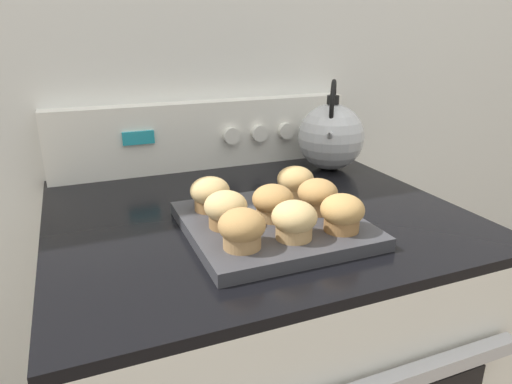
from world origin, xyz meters
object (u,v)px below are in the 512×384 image
Objects in this scene: muffin_r1_c0 at (226,209)px; tea_kettle at (331,136)px; muffin_r0_c1 at (294,220)px; muffin_r2_c2 at (295,182)px; muffin_r0_c0 at (242,229)px; muffin_r1_c2 at (318,196)px; muffin_r1_c1 at (273,202)px; muffin_r2_c0 at (210,194)px; muffin_pan at (272,225)px; muffin_r0_c2 at (342,213)px.

tea_kettle is at bearing 37.61° from muffin_r1_c0.
muffin_r0_c1 is 0.19m from muffin_r2_c2.
muffin_r0_c0 is 1.00× the size of muffin_r1_c2.
muffin_r0_c1 is 0.08m from muffin_r1_c1.
muffin_r2_c0 is (-0.09, 0.08, 0.00)m from muffin_r1_c1.
muffin_r1_c2 is at bearing 25.08° from muffin_r0_c0.
muffin_pan is at bearing -44.15° from muffin_r2_c0.
muffin_r0_c1 and muffin_r0_c2 have the same top height.
muffin_r0_c1 is (-0.00, -0.08, 0.04)m from muffin_pan.
muffin_r2_c2 is (0.09, 0.08, 0.00)m from muffin_r1_c1.
muffin_r2_c0 is (-0.09, 0.08, 0.04)m from muffin_pan.
muffin_r2_c2 is at bearing 43.78° from muffin_r0_c0.
muffin_r1_c1 and muffin_r2_c0 have the same top height.
muffin_r1_c1 is at bearing -43.33° from muffin_r2_c0.
muffin_r0_c1 is at bearing -91.05° from muffin_r1_c1.
tea_kettle reaches higher than muffin_r2_c0.
muffin_r1_c0 is 0.32× the size of tea_kettle.
muffin_r1_c1 is (0.00, 0.08, 0.00)m from muffin_r0_c1.
muffin_r2_c0 is at bearing -151.45° from tea_kettle.
muffin_r1_c1 is (-0.08, 0.09, 0.00)m from muffin_r0_c2.
muffin_r1_c0 and muffin_r1_c1 have the same top height.
muffin_r0_c2 is at bearing -90.61° from muffin_r2_c2.
muffin_r0_c0 is at bearing -136.66° from muffin_r1_c1.
muffin_r1_c0 is 0.09m from muffin_r1_c1.
tea_kettle reaches higher than muffin_r1_c0.
muffin_pan is 0.13m from muffin_r2_c2.
muffin_r1_c1 is at bearing 43.34° from muffin_r0_c0.
muffin_pan is 0.10m from muffin_r1_c2.
muffin_pan is 0.09m from muffin_r1_c0.
muffin_r0_c1 is 0.19m from muffin_r2_c0.
muffin_r0_c2 is 1.00× the size of muffin_r1_c1.
muffin_r0_c2 and muffin_r2_c0 have the same top height.
muffin_pan is at bearing -121.54° from muffin_r1_c1.
muffin_r0_c0 and muffin_r1_c1 have the same top height.
muffin_r2_c0 is (-0.17, 0.08, 0.00)m from muffin_r1_c2.
muffin_r1_c0 is (-0.17, 0.09, 0.00)m from muffin_r0_c2.
muffin_r2_c2 is (-0.00, 0.08, 0.00)m from muffin_r1_c2.
muffin_r0_c1 is 1.00× the size of muffin_r1_c0.
muffin_r1_c2 is 0.08m from muffin_r2_c2.
muffin_r0_c1 and muffin_r1_c1 have the same top height.
tea_kettle is at bearing 45.05° from muffin_pan.
muffin_r0_c0 is 0.19m from muffin_r1_c2.
muffin_r1_c1 is at bearing 58.46° from muffin_pan.
muffin_r0_c0 and muffin_r0_c1 have the same top height.
muffin_pan is 0.13m from muffin_r0_c2.
muffin_r2_c2 is (0.00, 0.17, 0.00)m from muffin_r0_c2.
muffin_pan is 0.04m from muffin_r1_c1.
muffin_r1_c0 is at bearing 135.10° from muffin_r0_c1.
muffin_r0_c2 is (0.09, -0.00, 0.00)m from muffin_r0_c1.
muffin_r2_c0 is at bearing 136.67° from muffin_r1_c1.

